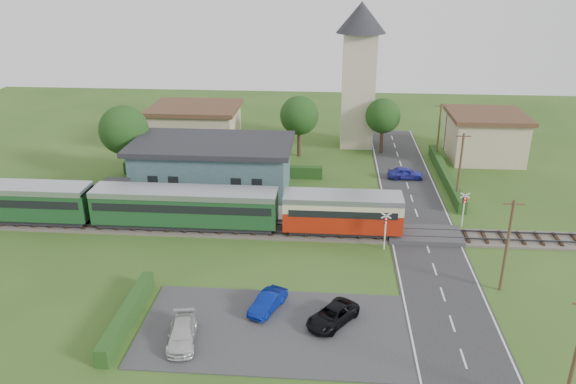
# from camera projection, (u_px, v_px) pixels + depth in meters

# --- Properties ---
(ground) EXTENTS (120.00, 120.00, 0.00)m
(ground) POSITION_uv_depth(u_px,v_px,m) (306.00, 244.00, 46.77)
(ground) COLOR #2D4C19
(railway_track) EXTENTS (76.00, 3.20, 0.49)m
(railway_track) POSITION_uv_depth(u_px,v_px,m) (307.00, 232.00, 48.57)
(railway_track) COLOR #4C443D
(railway_track) RESTS_ON ground
(road) EXTENTS (6.00, 70.00, 0.05)m
(road) POSITION_uv_depth(u_px,v_px,m) (428.00, 248.00, 46.03)
(road) COLOR #28282B
(road) RESTS_ON ground
(car_park) EXTENTS (17.00, 9.00, 0.08)m
(car_park) POSITION_uv_depth(u_px,v_px,m) (273.00, 329.00, 35.79)
(car_park) COLOR #333335
(car_park) RESTS_ON ground
(crossing_deck) EXTENTS (6.20, 3.40, 0.45)m
(crossing_deck) POSITION_uv_depth(u_px,v_px,m) (424.00, 235.00, 47.80)
(crossing_deck) COLOR #333335
(crossing_deck) RESTS_ON ground
(platform) EXTENTS (30.00, 3.00, 0.45)m
(platform) POSITION_uv_depth(u_px,v_px,m) (202.00, 212.00, 52.21)
(platform) COLOR gray
(platform) RESTS_ON ground
(equipment_hut) EXTENTS (2.30, 2.30, 2.55)m
(equipment_hut) POSITION_uv_depth(u_px,v_px,m) (116.00, 194.00, 52.22)
(equipment_hut) COLOR #C1B397
(equipment_hut) RESTS_ON platform
(station_building) EXTENTS (16.00, 9.00, 5.30)m
(station_building) POSITION_uv_depth(u_px,v_px,m) (213.00, 166.00, 56.63)
(station_building) COLOR #305257
(station_building) RESTS_ON ground
(train) EXTENTS (43.20, 2.90, 3.40)m
(train) POSITION_uv_depth(u_px,v_px,m) (149.00, 205.00, 48.80)
(train) COLOR #232328
(train) RESTS_ON ground
(church_tower) EXTENTS (6.00, 6.00, 17.60)m
(church_tower) POSITION_uv_depth(u_px,v_px,m) (359.00, 65.00, 68.38)
(church_tower) COLOR #C1B397
(church_tower) RESTS_ON ground
(house_west) EXTENTS (10.80, 8.80, 5.50)m
(house_west) POSITION_uv_depth(u_px,v_px,m) (196.00, 127.00, 69.88)
(house_west) COLOR tan
(house_west) RESTS_ON ground
(house_east) EXTENTS (8.80, 8.80, 5.50)m
(house_east) POSITION_uv_depth(u_px,v_px,m) (485.00, 135.00, 66.40)
(house_east) COLOR tan
(house_east) RESTS_ON ground
(hedge_carpark) EXTENTS (0.80, 9.00, 1.20)m
(hedge_carpark) POSITION_uv_depth(u_px,v_px,m) (127.00, 315.00, 36.27)
(hedge_carpark) COLOR #193814
(hedge_carpark) RESTS_ON ground
(hedge_roadside) EXTENTS (0.80, 18.00, 1.20)m
(hedge_roadside) POSITION_uv_depth(u_px,v_px,m) (445.00, 175.00, 60.27)
(hedge_roadside) COLOR #193814
(hedge_roadside) RESTS_ON ground
(hedge_station) EXTENTS (22.00, 0.80, 1.30)m
(hedge_station) POSITION_uv_depth(u_px,v_px,m) (222.00, 170.00, 61.56)
(hedge_station) COLOR #193814
(hedge_station) RESTS_ON ground
(tree_a) EXTENTS (5.20, 5.20, 8.00)m
(tree_a) POSITION_uv_depth(u_px,v_px,m) (124.00, 130.00, 59.12)
(tree_a) COLOR #332316
(tree_a) RESTS_ON ground
(tree_b) EXTENTS (4.60, 4.60, 7.34)m
(tree_b) POSITION_uv_depth(u_px,v_px,m) (299.00, 116.00, 66.25)
(tree_b) COLOR #332316
(tree_b) RESTS_ON ground
(tree_c) EXTENTS (4.20, 4.20, 6.78)m
(tree_c) POSITION_uv_depth(u_px,v_px,m) (383.00, 116.00, 67.50)
(tree_c) COLOR #332316
(tree_c) RESTS_ON ground
(utility_pole_a) EXTENTS (1.40, 0.22, 7.00)m
(utility_pole_a) POSITION_uv_depth(u_px,v_px,m) (576.00, 357.00, 27.75)
(utility_pole_a) COLOR #473321
(utility_pole_a) RESTS_ON ground
(utility_pole_b) EXTENTS (1.40, 0.22, 7.00)m
(utility_pole_b) POSITION_uv_depth(u_px,v_px,m) (507.00, 245.00, 38.82)
(utility_pole_b) COLOR #473321
(utility_pole_b) RESTS_ON ground
(utility_pole_c) EXTENTS (1.40, 0.22, 7.00)m
(utility_pole_c) POSITION_uv_depth(u_px,v_px,m) (460.00, 167.00, 53.59)
(utility_pole_c) COLOR #473321
(utility_pole_c) RESTS_ON ground
(utility_pole_d) EXTENTS (1.40, 0.22, 7.00)m
(utility_pole_d) POSITION_uv_depth(u_px,v_px,m) (439.00, 132.00, 64.67)
(utility_pole_d) COLOR #473321
(utility_pole_d) RESTS_ON ground
(crossing_signal_near) EXTENTS (0.84, 0.28, 3.28)m
(crossing_signal_near) POSITION_uv_depth(u_px,v_px,m) (386.00, 225.00, 45.12)
(crossing_signal_near) COLOR silver
(crossing_signal_near) RESTS_ON ground
(crossing_signal_far) EXTENTS (0.84, 0.28, 3.28)m
(crossing_signal_far) POSITION_uv_depth(u_px,v_px,m) (464.00, 205.00, 49.02)
(crossing_signal_far) COLOR silver
(crossing_signal_far) RESTS_ON ground
(streetlamp_west) EXTENTS (0.30, 0.30, 5.15)m
(streetlamp_west) POSITION_uv_depth(u_px,v_px,m) (127.00, 135.00, 65.68)
(streetlamp_west) COLOR #3F3F47
(streetlamp_west) RESTS_ON ground
(streetlamp_east) EXTENTS (0.30, 0.30, 5.15)m
(streetlamp_east) POSITION_uv_depth(u_px,v_px,m) (446.00, 126.00, 69.37)
(streetlamp_east) COLOR #3F3F47
(streetlamp_east) RESTS_ON ground
(car_on_road) EXTENTS (3.84, 1.65, 1.29)m
(car_on_road) POSITION_uv_depth(u_px,v_px,m) (405.00, 173.00, 60.56)
(car_on_road) COLOR #282A9D
(car_on_road) RESTS_ON road
(car_park_blue) EXTENTS (2.53, 3.75, 1.17)m
(car_park_blue) POSITION_uv_depth(u_px,v_px,m) (268.00, 302.00, 37.55)
(car_park_blue) COLOR navy
(car_park_blue) RESTS_ON car_park
(car_park_silver) EXTENTS (2.24, 4.24, 1.17)m
(car_park_silver) POSITION_uv_depth(u_px,v_px,m) (182.00, 334.00, 34.33)
(car_park_silver) COLOR silver
(car_park_silver) RESTS_ON car_park
(car_park_dark) EXTENTS (3.86, 4.36, 1.12)m
(car_park_dark) POSITION_uv_depth(u_px,v_px,m) (332.00, 315.00, 36.16)
(car_park_dark) COLOR black
(car_park_dark) RESTS_ON car_park
(pedestrian_near) EXTENTS (0.68, 0.49, 1.73)m
(pedestrian_near) POSITION_uv_depth(u_px,v_px,m) (275.00, 206.00, 50.74)
(pedestrian_near) COLOR gray
(pedestrian_near) RESTS_ON platform
(pedestrian_far) EXTENTS (0.66, 0.82, 1.60)m
(pedestrian_far) POSITION_uv_depth(u_px,v_px,m) (123.00, 203.00, 51.68)
(pedestrian_far) COLOR gray
(pedestrian_far) RESTS_ON platform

